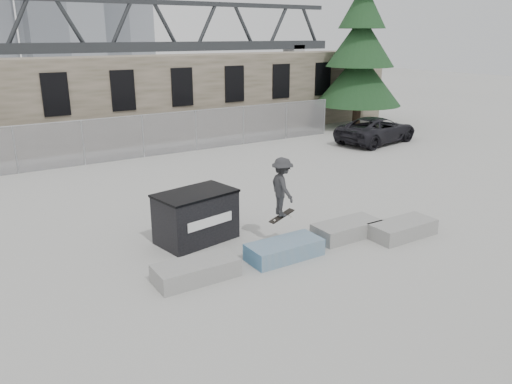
{
  "coord_description": "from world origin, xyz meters",
  "views": [
    {
      "loc": [
        -7.82,
        -9.86,
        5.58
      ],
      "look_at": [
        -0.62,
        1.56,
        1.3
      ],
      "focal_mm": 35.0,
      "sensor_mm": 36.0,
      "label": 1
    }
  ],
  "objects_px": {
    "spruce_tree": "(360,52)",
    "suv": "(377,130)",
    "planter_center_left": "(284,249)",
    "dumpster": "(196,216)",
    "planter_center_right": "(347,229)",
    "planter_far_left": "(196,270)",
    "skateboarder": "(282,187)",
    "planter_offset": "(403,228)"
  },
  "relations": [
    {
      "from": "spruce_tree",
      "to": "suv",
      "type": "bearing_deg",
      "value": -120.21
    },
    {
      "from": "planter_center_right",
      "to": "dumpster",
      "type": "bearing_deg",
      "value": 151.22
    },
    {
      "from": "planter_offset",
      "to": "skateboarder",
      "type": "relative_size",
      "value": 1.14
    },
    {
      "from": "planter_center_right",
      "to": "dumpster",
      "type": "distance_m",
      "value": 4.33
    },
    {
      "from": "planter_center_left",
      "to": "planter_center_right",
      "type": "distance_m",
      "value": 2.34
    },
    {
      "from": "skateboarder",
      "to": "planter_center_left",
      "type": "bearing_deg",
      "value": 160.18
    },
    {
      "from": "planter_offset",
      "to": "skateboarder",
      "type": "distance_m",
      "value": 3.85
    },
    {
      "from": "planter_center_right",
      "to": "spruce_tree",
      "type": "distance_m",
      "value": 18.76
    },
    {
      "from": "planter_far_left",
      "to": "planter_offset",
      "type": "bearing_deg",
      "value": -7.12
    },
    {
      "from": "planter_offset",
      "to": "skateboarder",
      "type": "xyz_separation_m",
      "value": [
        -3.31,
        1.36,
        1.43
      ]
    },
    {
      "from": "spruce_tree",
      "to": "suv",
      "type": "height_order",
      "value": "spruce_tree"
    },
    {
      "from": "planter_far_left",
      "to": "spruce_tree",
      "type": "relative_size",
      "value": 0.17
    },
    {
      "from": "planter_far_left",
      "to": "skateboarder",
      "type": "xyz_separation_m",
      "value": [
        2.89,
        0.59,
        1.43
      ]
    },
    {
      "from": "planter_center_right",
      "to": "skateboarder",
      "type": "xyz_separation_m",
      "value": [
        -1.92,
        0.53,
        1.43
      ]
    },
    {
      "from": "dumpster",
      "to": "suv",
      "type": "relative_size",
      "value": 0.48
    },
    {
      "from": "planter_center_left",
      "to": "spruce_tree",
      "type": "distance_m",
      "value": 20.53
    },
    {
      "from": "planter_center_left",
      "to": "dumpster",
      "type": "xyz_separation_m",
      "value": [
        -1.43,
        2.27,
        0.48
      ]
    },
    {
      "from": "spruce_tree",
      "to": "suv",
      "type": "distance_m",
      "value": 6.14
    },
    {
      "from": "planter_center_left",
      "to": "skateboarder",
      "type": "bearing_deg",
      "value": 60.44
    },
    {
      "from": "skateboarder",
      "to": "planter_far_left",
      "type": "bearing_deg",
      "value": 111.29
    },
    {
      "from": "suv",
      "to": "spruce_tree",
      "type": "bearing_deg",
      "value": -40.33
    },
    {
      "from": "planter_center_left",
      "to": "planter_offset",
      "type": "xyz_separation_m",
      "value": [
        3.72,
        -0.64,
        0.0
      ]
    },
    {
      "from": "planter_far_left",
      "to": "spruce_tree",
      "type": "bearing_deg",
      "value": 37.12
    },
    {
      "from": "planter_center_left",
      "to": "dumpster",
      "type": "bearing_deg",
      "value": 122.32
    },
    {
      "from": "spruce_tree",
      "to": "suv",
      "type": "xyz_separation_m",
      "value": [
        -2.41,
        -4.14,
        -3.85
      ]
    },
    {
      "from": "planter_center_right",
      "to": "planter_offset",
      "type": "distance_m",
      "value": 1.62
    },
    {
      "from": "suv",
      "to": "skateboarder",
      "type": "xyz_separation_m",
      "value": [
        -12.17,
        -8.49,
        0.98
      ]
    },
    {
      "from": "spruce_tree",
      "to": "skateboarder",
      "type": "relative_size",
      "value": 6.56
    },
    {
      "from": "planter_center_left",
      "to": "spruce_tree",
      "type": "relative_size",
      "value": 0.17
    },
    {
      "from": "dumpster",
      "to": "suv",
      "type": "distance_m",
      "value": 15.65
    },
    {
      "from": "spruce_tree",
      "to": "dumpster",
      "type": "bearing_deg",
      "value": -145.97
    },
    {
      "from": "planter_offset",
      "to": "dumpster",
      "type": "distance_m",
      "value": 5.93
    },
    {
      "from": "planter_offset",
      "to": "spruce_tree",
      "type": "relative_size",
      "value": 0.17
    },
    {
      "from": "dumpster",
      "to": "skateboarder",
      "type": "relative_size",
      "value": 1.36
    },
    {
      "from": "suv",
      "to": "skateboarder",
      "type": "relative_size",
      "value": 2.85
    },
    {
      "from": "planter_far_left",
      "to": "skateboarder",
      "type": "height_order",
      "value": "skateboarder"
    },
    {
      "from": "planter_far_left",
      "to": "planter_center_right",
      "type": "distance_m",
      "value": 4.81
    },
    {
      "from": "planter_far_left",
      "to": "skateboarder",
      "type": "bearing_deg",
      "value": 11.54
    },
    {
      "from": "planter_far_left",
      "to": "planter_center_left",
      "type": "relative_size",
      "value": 1.0
    },
    {
      "from": "planter_center_left",
      "to": "dumpster",
      "type": "relative_size",
      "value": 0.84
    },
    {
      "from": "planter_offset",
      "to": "spruce_tree",
      "type": "bearing_deg",
      "value": 51.15
    },
    {
      "from": "spruce_tree",
      "to": "planter_center_right",
      "type": "bearing_deg",
      "value": -133.88
    }
  ]
}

